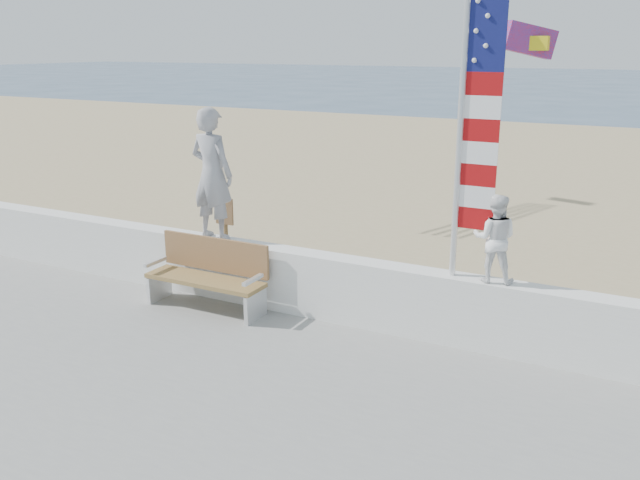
# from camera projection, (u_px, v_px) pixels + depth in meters

# --- Properties ---
(ground) EXTENTS (220.00, 220.00, 0.00)m
(ground) POSITION_uv_depth(u_px,v_px,m) (234.00, 386.00, 7.93)
(ground) COLOR #334A66
(ground) RESTS_ON ground
(sand) EXTENTS (90.00, 40.00, 0.08)m
(sand) POSITION_uv_depth(u_px,v_px,m) (456.00, 216.00, 15.59)
(sand) COLOR tan
(sand) RESTS_ON ground
(seawall) EXTENTS (30.00, 0.35, 0.90)m
(seawall) POSITION_uv_depth(u_px,v_px,m) (314.00, 284.00, 9.46)
(seawall) COLOR white
(seawall) RESTS_ON boardwalk
(adult) EXTENTS (0.74, 0.52, 1.93)m
(adult) POSITION_uv_depth(u_px,v_px,m) (212.00, 174.00, 9.80)
(adult) COLOR #98989D
(adult) RESTS_ON seawall
(child) EXTENTS (0.58, 0.48, 1.08)m
(child) POSITION_uv_depth(u_px,v_px,m) (495.00, 238.00, 8.10)
(child) COLOR white
(child) RESTS_ON seawall
(bench) EXTENTS (1.80, 0.57, 1.00)m
(bench) POSITION_uv_depth(u_px,v_px,m) (209.00, 274.00, 9.71)
(bench) COLOR olive
(bench) RESTS_ON boardwalk
(flag) EXTENTS (0.50, 0.08, 3.50)m
(flag) POSITION_uv_depth(u_px,v_px,m) (471.00, 121.00, 7.88)
(flag) COLOR silver
(flag) RESTS_ON seawall
(parafoil_kite) EXTENTS (0.85, 0.68, 0.60)m
(parafoil_kite) POSITION_uv_depth(u_px,v_px,m) (531.00, 41.00, 10.76)
(parafoil_kite) COLOR red
(parafoil_kite) RESTS_ON ground
(sign) EXTENTS (0.32, 0.07, 1.46)m
(sign) POSITION_uv_depth(u_px,v_px,m) (226.00, 235.00, 10.74)
(sign) COLOR brown
(sign) RESTS_ON sand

